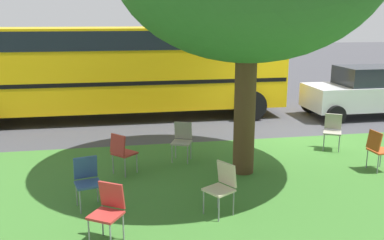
% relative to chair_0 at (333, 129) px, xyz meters
% --- Properties ---
extents(ground, '(80.00, 80.00, 0.00)m').
position_rel_chair_0_xyz_m(ground, '(0.43, -1.34, -0.52)').
color(ground, '#424247').
extents(grass_verge, '(48.00, 6.00, 0.01)m').
position_rel_chair_0_xyz_m(grass_verge, '(0.43, 1.86, -0.52)').
color(grass_verge, '#3D752D').
rests_on(grass_verge, ground).
extents(chair_0, '(0.56, 0.57, 0.88)m').
position_rel_chair_0_xyz_m(chair_0, '(0.00, 0.00, 0.00)').
color(chair_0, '#ADA393').
rests_on(chair_0, ground).
extents(chair_1, '(0.45, 0.44, 0.88)m').
position_rel_chair_0_xyz_m(chair_1, '(-0.18, 1.58, 0.00)').
color(chair_1, '#C64C1E').
rests_on(chair_1, ground).
extents(chair_2, '(0.57, 0.58, 0.88)m').
position_rel_chair_0_xyz_m(chair_2, '(5.39, 3.50, 0.00)').
color(chair_2, '#B7332D').
rests_on(chair_2, ground).
extents(chair_3, '(0.51, 0.51, 0.88)m').
position_rel_chair_0_xyz_m(chair_3, '(5.76, 2.27, 0.00)').
color(chair_3, '#335184').
rests_on(chair_3, ground).
extents(chair_4, '(0.59, 0.59, 0.88)m').
position_rel_chair_0_xyz_m(chair_4, '(5.15, 0.83, 0.00)').
color(chair_4, '#B7332D').
rests_on(chair_4, ground).
extents(chair_5, '(0.57, 0.57, 0.88)m').
position_rel_chair_0_xyz_m(chair_5, '(3.56, 2.94, 0.00)').
color(chair_5, beige).
rests_on(chair_5, ground).
extents(chair_6, '(0.54, 0.55, 0.88)m').
position_rel_chair_0_xyz_m(chair_6, '(3.79, 0.17, 0.00)').
color(chair_6, '#ADA393').
rests_on(chair_6, ground).
extents(parked_car, '(3.70, 1.92, 1.65)m').
position_rel_chair_0_xyz_m(parked_car, '(-2.74, -3.05, 0.32)').
color(parked_car, silver).
rests_on(parked_car, ground).
extents(school_bus, '(10.40, 2.80, 2.88)m').
position_rel_chair_0_xyz_m(school_bus, '(5.06, -4.44, 1.24)').
color(school_bus, yellow).
rests_on(school_bus, ground).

